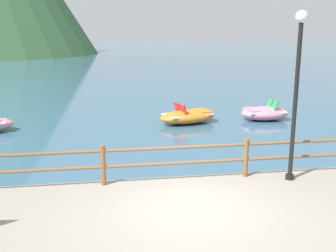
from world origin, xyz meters
name	(u,v)px	position (x,y,z in m)	size (l,w,h in m)	color
ground_plane	(118,66)	(0.00, 40.00, 0.00)	(200.00, 200.00, 0.00)	#38607A
dock_railing	(176,157)	(0.00, 1.55, 0.97)	(23.92, 0.12, 0.95)	brown
lamp_post	(297,81)	(2.69, 1.19, 2.76)	(0.28, 0.28, 3.89)	black
pedal_boat_2	(188,116)	(1.91, 9.15, 0.30)	(2.87, 2.04, 0.90)	orange
pedal_boat_3	(264,113)	(5.40, 9.24, 0.31)	(2.15, 1.37, 0.91)	pink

